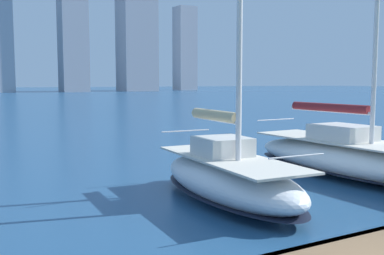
# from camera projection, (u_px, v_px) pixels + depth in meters

# --- Properties ---
(city_skyline) EXTENTS (169.30, 20.06, 49.93)m
(city_skyline) POSITION_uv_depth(u_px,v_px,m) (15.00, 31.00, 151.35)
(city_skyline) COLOR #9196A0
(city_skyline) RESTS_ON ground
(sailboat_maroon) EXTENTS (3.11, 9.59, 11.20)m
(sailboat_maroon) POSITION_uv_depth(u_px,v_px,m) (353.00, 157.00, 16.35)
(sailboat_maroon) COLOR white
(sailboat_maroon) RESTS_ON ground
(sailboat_tan) EXTENTS (2.76, 6.69, 13.16)m
(sailboat_tan) POSITION_uv_depth(u_px,v_px,m) (229.00, 175.00, 13.07)
(sailboat_tan) COLOR silver
(sailboat_tan) RESTS_ON ground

